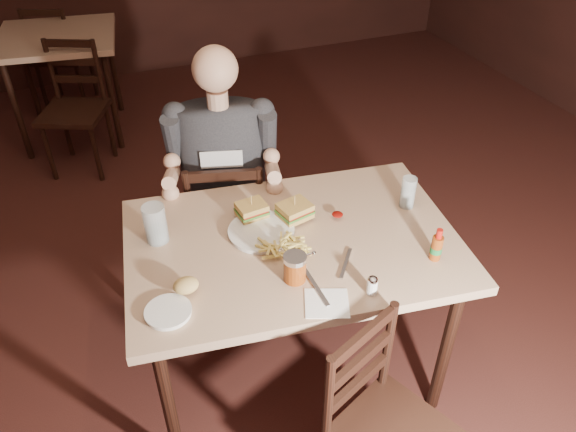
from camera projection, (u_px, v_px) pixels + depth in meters
name	position (u px, v px, depth m)	size (l,w,h in m)	color
room_shell	(300.00, 58.00, 1.94)	(7.00, 7.00, 7.00)	black
main_table	(293.00, 255.00, 2.18)	(1.36, 1.00, 0.77)	tan
bg_table	(58.00, 47.00, 3.99)	(0.90, 0.90, 0.77)	tan
chair_far	(228.00, 223.00, 2.79)	(0.39, 0.43, 0.84)	black
bg_chair_far	(62.00, 55.00, 4.55)	(0.39, 0.43, 0.84)	black
bg_chair_near	(73.00, 112.00, 3.73)	(0.40, 0.43, 0.86)	black
diner	(221.00, 147.00, 2.48)	(0.51, 0.40, 0.89)	#313337
dinner_plate	(261.00, 232.00, 2.16)	(0.25, 0.25, 0.01)	white
sandwich_left	(252.00, 206.00, 2.20)	(0.11, 0.09, 0.10)	tan
sandwich_right	(295.00, 206.00, 2.20)	(0.12, 0.10, 0.10)	tan
fries_pile	(284.00, 246.00, 2.06)	(0.22, 0.16, 0.04)	#DBC664
ketchup_dollop	(337.00, 214.00, 2.23)	(0.05, 0.05, 0.01)	maroon
glass_left	(155.00, 224.00, 2.09)	(0.08, 0.08, 0.16)	silver
glass_right	(408.00, 192.00, 2.27)	(0.06, 0.06, 0.13)	silver
hot_sauce	(437.00, 244.00, 2.01)	(0.04, 0.04, 0.13)	#84380F
salt_shaker	(372.00, 286.00, 1.89)	(0.04, 0.04, 0.07)	white
syrup_dispenser	(295.00, 268.00, 1.94)	(0.08, 0.08, 0.11)	#84380F
napkin	(327.00, 303.00, 1.87)	(0.15, 0.14, 0.00)	white
knife	(314.00, 284.00, 1.94)	(0.01, 0.23, 0.01)	silver
fork	(346.00, 263.00, 2.03)	(0.01, 0.17, 0.01)	silver
side_plate	(168.00, 313.00, 1.83)	(0.15, 0.15, 0.01)	white
bread_roll	(186.00, 285.00, 1.89)	(0.09, 0.07, 0.05)	tan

